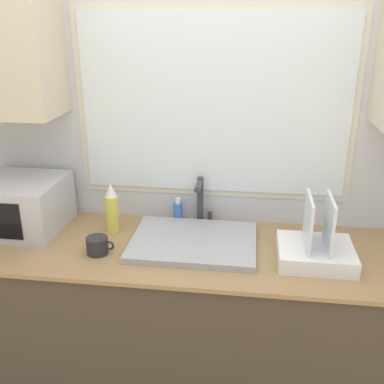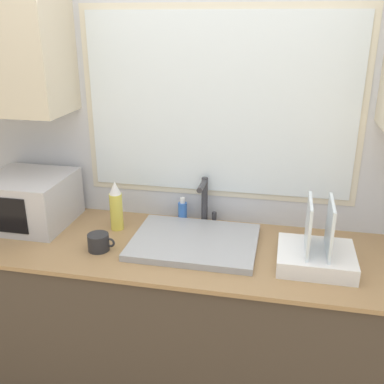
% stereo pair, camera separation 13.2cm
% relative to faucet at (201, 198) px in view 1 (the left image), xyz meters
% --- Properties ---
extents(countertop, '(2.30, 0.66, 0.94)m').
position_rel_faucet_xyz_m(countertop, '(0.05, -0.25, -0.61)').
color(countertop, '#42382D').
rests_on(countertop, ground_plane).
extents(wall_back, '(6.00, 0.38, 2.60)m').
position_rel_faucet_xyz_m(wall_back, '(0.05, 0.05, 0.36)').
color(wall_back, silver).
rests_on(wall_back, ground_plane).
extents(sink_basin, '(0.57, 0.44, 0.03)m').
position_rel_faucet_xyz_m(sink_basin, '(-0.00, -0.23, -0.13)').
color(sink_basin, '#9EA0A5').
rests_on(sink_basin, countertop).
extents(faucet, '(0.08, 0.15, 0.24)m').
position_rel_faucet_xyz_m(faucet, '(0.00, 0.00, 0.00)').
color(faucet, '#333338').
rests_on(faucet, countertop).
extents(microwave, '(0.40, 0.39, 0.25)m').
position_rel_faucet_xyz_m(microwave, '(-0.86, -0.16, -0.02)').
color(microwave, '#B2B2B7').
rests_on(microwave, countertop).
extents(dish_rack, '(0.32, 0.28, 0.29)m').
position_rel_faucet_xyz_m(dish_rack, '(0.53, -0.30, -0.08)').
color(dish_rack, white).
rests_on(dish_rack, countertop).
extents(spray_bottle, '(0.06, 0.06, 0.25)m').
position_rel_faucet_xyz_m(spray_bottle, '(-0.41, -0.14, -0.02)').
color(spray_bottle, '#D8CC4C').
rests_on(spray_bottle, countertop).
extents(soap_bottle, '(0.05, 0.05, 0.13)m').
position_rel_faucet_xyz_m(soap_bottle, '(-0.12, 0.01, -0.08)').
color(soap_bottle, blue).
rests_on(soap_bottle, countertop).
extents(mug_near_sink, '(0.13, 0.10, 0.08)m').
position_rel_faucet_xyz_m(mug_near_sink, '(-0.41, -0.37, -0.10)').
color(mug_near_sink, '#262628').
rests_on(mug_near_sink, countertop).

